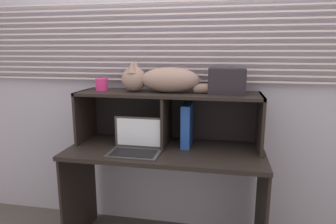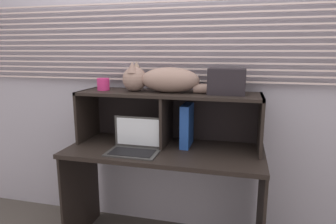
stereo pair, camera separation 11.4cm
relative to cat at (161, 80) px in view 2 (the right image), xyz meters
The scene contains 9 objects.
back_panel_with_blinds 0.23m from the cat, 78.06° to the left, with size 4.40×0.08×2.50m.
desk 0.65m from the cat, 66.68° to the right, with size 1.39×0.61×0.78m.
hutch_shelf_unit 0.21m from the cat, 34.13° to the left, with size 1.33×0.36×0.39m.
cat is the anchor object (origin of this frame).
laptop 0.50m from the cat, 122.33° to the right, with size 0.35×0.23×0.23m.
binder_upright 0.38m from the cat, ahead, with size 0.06×0.23×0.31m, color #1E469C.
book_stack 0.51m from the cat, behind, with size 0.21×0.23×0.04m.
small_basket 0.46m from the cat, behind, with size 0.09×0.09×0.09m, color #D22F78.
storage_box 0.46m from the cat, ahead, with size 0.25×0.17×0.18m, color black.
Camera 2 is at (0.52, -1.75, 1.47)m, focal length 31.75 mm.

